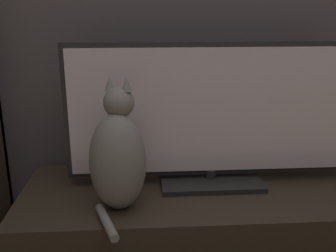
% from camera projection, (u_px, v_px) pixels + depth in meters
% --- Properties ---
extents(tv_stand, '(1.42, 0.53, 0.50)m').
position_uv_depth(tv_stand, '(209.00, 246.00, 1.56)').
color(tv_stand, '#33281E').
rests_on(tv_stand, ground_plane).
extents(tv, '(1.09, 0.23, 0.54)m').
position_uv_depth(tv, '(212.00, 117.00, 1.46)').
color(tv, black).
rests_on(tv, tv_stand).
extents(cat, '(0.23, 0.33, 0.44)m').
position_uv_depth(cat, '(118.00, 157.00, 1.30)').
color(cat, gray).
rests_on(cat, tv_stand).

